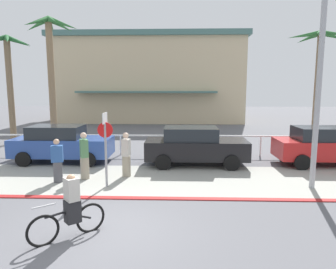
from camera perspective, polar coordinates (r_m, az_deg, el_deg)
The scene contains 17 objects.
ground_plane at distance 17.44m, azimuth -3.88°, elevation -2.69°, with size 80.00×80.00×0.00m, color #5B5B60.
sidewalk_strip at distance 11.85m, azimuth -6.78°, elevation -8.09°, with size 44.00×4.00×0.02m, color #9E9E93.
curb_paint at distance 9.97m, azimuth -8.56°, elevation -11.33°, with size 44.00×0.24×0.03m, color maroon.
building_backdrop at distance 33.74m, azimuth -3.09°, elevation 10.05°, with size 18.80×10.58×8.54m.
rail_fence at distance 15.82m, azimuth -4.47°, elevation -0.76°, with size 25.84×0.08×1.04m.
stop_sign_bike_lane at distance 10.75m, azimuth -11.32°, elevation -0.79°, with size 0.52×0.56×2.56m.
streetlight_curb at distance 11.20m, azimuth 26.51°, elevation 12.21°, with size 0.24×2.54×7.50m.
palm_tree_2 at distance 21.20m, azimuth -27.13°, elevation 11.34°, with size 3.23×3.03×6.45m.
palm_tree_3 at distance 18.87m, azimuth -20.64°, elevation 13.92°, with size 3.29×3.00×7.21m.
palm_tree_4 at distance 20.43m, azimuth 25.73°, elevation 12.11°, with size 3.40×3.29×6.63m.
car_blue_1 at distance 15.05m, azimuth -18.81°, elevation -1.56°, with size 4.40×2.02×1.69m.
car_black_2 at distance 13.74m, azimuth 4.93°, elevation -2.05°, with size 4.40×2.02×1.69m.
car_red_3 at distance 15.36m, azimuth 26.84°, elevation -1.83°, with size 4.40×2.02×1.69m.
cyclist_black_0 at distance 7.59m, azimuth -17.36°, elevation -12.65°, with size 1.42×1.23×1.50m.
pedestrian_0 at distance 12.04m, azimuth -7.61°, elevation -3.99°, with size 0.35×0.43×1.71m.
pedestrian_1 at distance 11.91m, azimuth -19.48°, elevation -4.87°, with size 0.45×0.39×1.59m.
pedestrian_2 at distance 12.02m, azimuth -14.98°, elevation -4.09°, with size 0.43×0.47×1.76m.
Camera 1 is at (1.78, -7.01, 3.39)m, focal length 33.49 mm.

